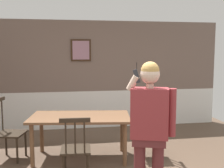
# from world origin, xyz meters

# --- Properties ---
(room_back_partition) EXTENTS (6.53, 0.17, 2.61)m
(room_back_partition) POSITION_xyz_m (-0.00, 3.13, 1.26)
(room_back_partition) COLOR #756056
(room_back_partition) RESTS_ON ground_plane
(dining_table) EXTENTS (1.81, 1.13, 0.76)m
(dining_table) POSITION_xyz_m (-0.33, 1.12, 0.67)
(dining_table) COLOR brown
(dining_table) RESTS_ON ground_plane
(chair_near_window) EXTENTS (0.47, 0.47, 1.05)m
(chair_near_window) POSITION_xyz_m (0.90, 0.95, 0.49)
(chair_near_window) COLOR black
(chair_near_window) RESTS_ON ground_plane
(chair_by_doorway) EXTENTS (0.55, 0.55, 1.07)m
(chair_by_doorway) POSITION_xyz_m (-1.56, 1.29, 0.50)
(chair_by_doorway) COLOR #2D2319
(chair_by_doorway) RESTS_ON ground_plane
(chair_at_table_head) EXTENTS (0.45, 0.45, 0.96)m
(chair_at_table_head) POSITION_xyz_m (-0.44, 0.29, 0.47)
(chair_at_table_head) COLOR #2D2319
(chair_at_table_head) RESTS_ON ground_plane
(person_figure) EXTENTS (0.58, 0.37, 1.76)m
(person_figure) POSITION_xyz_m (0.41, -0.51, 1.03)
(person_figure) COLOR brown
(person_figure) RESTS_ON ground_plane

